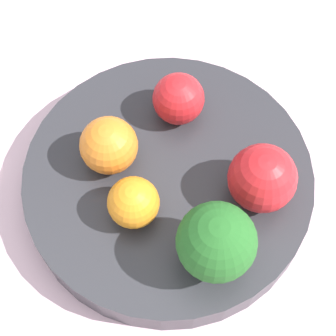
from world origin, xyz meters
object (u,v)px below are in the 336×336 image
Objects in this scene: broccoli at (216,242)px; orange_back at (133,203)px; orange_front at (109,145)px; apple_red at (262,178)px; apple_green at (179,99)px; bowl at (168,182)px.

broccoli reaches higher than orange_back.
apple_red is at bearing -113.47° from orange_front.
apple_green is 0.11m from orange_back.
orange_back is at bearing -165.62° from orange_front.
apple_red is 1.23× the size of apple_green.
broccoli is 0.13m from orange_front.
bowl is at bearing 162.60° from apple_green.
broccoli is at bearing 136.61° from apple_red.
orange_front is at bearing 120.53° from apple_green.
apple_red is 0.10m from apple_green.
apple_green is 0.08m from orange_front.
apple_red is at bearing -149.47° from apple_green.
bowl is 0.10m from broccoli.
broccoli is 1.53× the size of apple_green.
apple_red is 0.13m from orange_front.
apple_green is at bearing 30.53° from apple_red.
broccoli is 1.25× the size of apple_red.
orange_back is (-0.03, 0.03, 0.04)m from bowl.
broccoli is 0.07m from apple_red.
apple_green is (0.09, 0.05, -0.01)m from apple_red.
bowl is at bearing -114.30° from orange_front.
orange_back is at bearing 134.35° from bowl.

